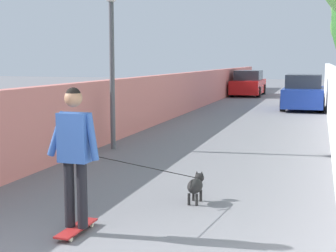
# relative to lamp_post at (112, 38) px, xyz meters

# --- Properties ---
(ground_plane) EXTENTS (80.00, 80.00, 0.00)m
(ground_plane) POSITION_rel_lamp_post_xyz_m (6.54, -2.36, -2.70)
(ground_plane) COLOR slate
(wall_left) EXTENTS (48.00, 0.30, 1.65)m
(wall_left) POSITION_rel_lamp_post_xyz_m (4.54, 0.55, -1.87)
(wall_left) COLOR #CC726B
(wall_left) RESTS_ON ground
(fence_right) EXTENTS (48.00, 0.30, 1.92)m
(fence_right) POSITION_rel_lamp_post_xyz_m (4.54, -5.27, -1.74)
(fence_right) COLOR white
(fence_right) RESTS_ON ground
(lamp_post) EXTENTS (0.36, 0.36, 3.89)m
(lamp_post) POSITION_rel_lamp_post_xyz_m (0.00, 0.00, 0.00)
(lamp_post) COLOR #4C4C51
(lamp_post) RESTS_ON ground
(skateboard) EXTENTS (0.80, 0.21, 0.08)m
(skateboard) POSITION_rel_lamp_post_xyz_m (-5.69, -1.95, -2.63)
(skateboard) COLOR maroon
(skateboard) RESTS_ON ground
(person_skateboarder) EXTENTS (0.23, 0.71, 1.76)m
(person_skateboarder) POSITION_rel_lamp_post_xyz_m (-5.69, -1.95, -1.58)
(person_skateboarder) COLOR black
(person_skateboarder) RESTS_ON skateboard
(dog) EXTENTS (2.08, 1.22, 1.06)m
(dog) POSITION_rel_lamp_post_xyz_m (-3.92, -3.05, -2.43)
(dog) COLOR black
(dog) RESTS_ON ground
(car_near) EXTENTS (3.80, 1.80, 1.54)m
(car_near) POSITION_rel_lamp_post_xyz_m (11.57, -4.12, -1.99)
(car_near) COLOR navy
(car_near) RESTS_ON ground
(car_far) EXTENTS (4.27, 1.80, 1.54)m
(car_far) POSITION_rel_lamp_post_xyz_m (19.47, -0.60, -1.99)
(car_far) COLOR #B71414
(car_far) RESTS_ON ground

